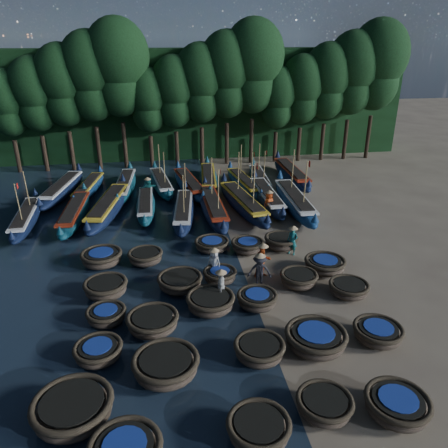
{
  "coord_description": "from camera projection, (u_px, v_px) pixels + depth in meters",
  "views": [
    {
      "loc": [
        -3.91,
        -19.32,
        11.01
      ],
      "look_at": [
        -0.49,
        2.89,
        1.3
      ],
      "focal_mm": 35.0,
      "sensor_mm": 36.0,
      "label": 1
    }
  ],
  "objects": [
    {
      "name": "ground",
      "position": [
        242.0,
        269.0,
        22.44
      ],
      "size": [
        120.0,
        120.0,
        0.0
      ],
      "primitive_type": "plane",
      "color": "gray",
      "rests_on": "ground"
    },
    {
      "name": "foliage_wall",
      "position": [
        196.0,
        104.0,
        41.78
      ],
      "size": [
        40.0,
        3.0,
        10.0
      ],
      "primitive_type": "cube",
      "color": "black",
      "rests_on": "ground"
    },
    {
      "name": "coracle_0",
      "position": [
        73.0,
        409.0,
        13.4
      ],
      "size": [
        3.06,
        3.06,
        0.83
      ],
      "rotation": [
        0.0,
        0.0,
        0.37
      ],
      "color": "#4E3F30",
      "rests_on": "ground"
    },
    {
      "name": "coracle_2",
      "position": [
        259.0,
        429.0,
        12.8
      ],
      "size": [
        2.29,
        2.29,
        0.72
      ],
      "rotation": [
        0.0,
        0.0,
        -0.34
      ],
      "color": "#4E3F30",
      "rests_on": "ground"
    },
    {
      "name": "coracle_3",
      "position": [
        324.0,
        405.0,
        13.69
      ],
      "size": [
        2.0,
        2.0,
        0.63
      ],
      "rotation": [
        0.0,
        0.0,
        0.19
      ],
      "color": "#4E3F30",
      "rests_on": "ground"
    },
    {
      "name": "coracle_4",
      "position": [
        397.0,
        405.0,
        13.63
      ],
      "size": [
        2.3,
        2.3,
        0.7
      ],
      "rotation": [
        0.0,
        0.0,
        -0.21
      ],
      "color": "#4E3F30",
      "rests_on": "ground"
    },
    {
      "name": "coracle_5",
      "position": [
        98.0,
        351.0,
        16.0
      ],
      "size": [
        1.99,
        1.99,
        0.64
      ],
      "rotation": [
        0.0,
        0.0,
        0.2
      ],
      "color": "#4E3F30",
      "rests_on": "ground"
    },
    {
      "name": "coracle_6",
      "position": [
        166.0,
        365.0,
        15.19
      ],
      "size": [
        2.39,
        2.39,
        0.8
      ],
      "rotation": [
        0.0,
        0.0,
        -0.08
      ],
      "color": "#4E3F30",
      "rests_on": "ground"
    },
    {
      "name": "coracle_7",
      "position": [
        259.0,
        350.0,
        16.02
      ],
      "size": [
        2.03,
        2.03,
        0.72
      ],
      "rotation": [
        0.0,
        0.0,
        -0.16
      ],
      "color": "#4E3F30",
      "rests_on": "ground"
    },
    {
      "name": "coracle_8",
      "position": [
        316.0,
        339.0,
        16.55
      ],
      "size": [
        2.4,
        2.4,
        0.78
      ],
      "rotation": [
        0.0,
        0.0,
        -0.08
      ],
      "color": "#4E3F30",
      "rests_on": "ground"
    },
    {
      "name": "coracle_9",
      "position": [
        378.0,
        332.0,
        17.01
      ],
      "size": [
        1.97,
        1.97,
        0.65
      ],
      "rotation": [
        0.0,
        0.0,
        0.06
      ],
      "color": "#4E3F30",
      "rests_on": "ground"
    },
    {
      "name": "coracle_10",
      "position": [
        106.0,
        315.0,
        18.08
      ],
      "size": [
        1.96,
        1.96,
        0.65
      ],
      "rotation": [
        0.0,
        0.0,
        0.34
      ],
      "color": "#4E3F30",
      "rests_on": "ground"
    },
    {
      "name": "coracle_11",
      "position": [
        153.0,
        322.0,
        17.57
      ],
      "size": [
        2.37,
        2.37,
        0.74
      ],
      "rotation": [
        0.0,
        0.0,
        0.22
      ],
      "color": "#4E3F30",
      "rests_on": "ground"
    },
    {
      "name": "coracle_12",
      "position": [
        211.0,
        302.0,
        18.84
      ],
      "size": [
        2.14,
        2.14,
        0.77
      ],
      "rotation": [
        0.0,
        0.0,
        -0.01
      ],
      "color": "#4E3F30",
      "rests_on": "ground"
    },
    {
      "name": "coracle_13",
      "position": [
        257.0,
        299.0,
        19.11
      ],
      "size": [
        1.83,
        1.83,
        0.7
      ],
      "rotation": [
        0.0,
        0.0,
        -0.1
      ],
      "color": "#4E3F30",
      "rests_on": "ground"
    },
    {
      "name": "coracle_14",
      "position": [
        349.0,
        288.0,
        19.98
      ],
      "size": [
        1.97,
        1.97,
        0.65
      ],
      "rotation": [
        0.0,
        0.0,
        0.16
      ],
      "color": "#4E3F30",
      "rests_on": "ground"
    },
    {
      "name": "coracle_15",
      "position": [
        106.0,
        288.0,
        19.91
      ],
      "size": [
        2.02,
        2.02,
        0.78
      ],
      "rotation": [
        0.0,
        0.0,
        -0.01
      ],
      "color": "#4E3F30",
      "rests_on": "ground"
    },
    {
      "name": "coracle_16",
      "position": [
        180.0,
        282.0,
        20.46
      ],
      "size": [
        2.15,
        2.15,
        0.72
      ],
      "rotation": [
        0.0,
        0.0,
        0.01
      ],
      "color": "#4E3F30",
      "rests_on": "ground"
    },
    {
      "name": "coracle_17",
      "position": [
        220.0,
        275.0,
        21.05
      ],
      "size": [
        1.65,
        1.65,
        0.66
      ],
      "rotation": [
        0.0,
        0.0,
        -0.09
      ],
      "color": "#4E3F30",
      "rests_on": "ground"
    },
    {
      "name": "coracle_18",
      "position": [
        299.0,
        279.0,
        20.72
      ],
      "size": [
        2.05,
        2.05,
        0.71
      ],
      "rotation": [
        0.0,
        0.0,
        -0.26
      ],
      "color": "#4E3F30",
      "rests_on": "ground"
    },
    {
      "name": "coracle_19",
      "position": [
        325.0,
        265.0,
        21.96
      ],
      "size": [
        2.11,
        2.11,
        0.73
      ],
      "rotation": [
        0.0,
        0.0,
        -0.1
      ],
      "color": "#4E3F30",
      "rests_on": "ground"
    },
    {
      "name": "coracle_20",
      "position": [
        102.0,
        258.0,
        22.6
      ],
      "size": [
        2.3,
        2.3,
        0.77
      ],
      "rotation": [
        0.0,
        0.0,
        0.18
      ],
      "color": "#4E3F30",
      "rests_on": "ground"
    },
    {
      "name": "coracle_21",
      "position": [
        145.0,
        257.0,
        22.77
      ],
      "size": [
        1.98,
        1.98,
        0.72
      ],
      "rotation": [
        0.0,
        0.0,
        -0.19
      ],
      "color": "#4E3F30",
      "rests_on": "ground"
    },
    {
      "name": "coracle_22",
      "position": [
        212.0,
        244.0,
        24.21
      ],
      "size": [
        1.94,
        1.94,
        0.63
      ],
      "rotation": [
        0.0,
        0.0,
        0.04
      ],
      "color": "#4E3F30",
      "rests_on": "ground"
    },
    {
      "name": "coracle_23",
      "position": [
        248.0,
        246.0,
        24.0
      ],
      "size": [
        1.85,
        1.85,
        0.69
      ],
      "rotation": [
        0.0,
        0.0,
        0.01
      ],
      "color": "#4E3F30",
      "rests_on": "ground"
    },
    {
      "name": "coracle_24",
      "position": [
        281.0,
        242.0,
        24.37
      ],
      "size": [
        1.91,
        1.91,
        0.77
      ],
      "rotation": [
        0.0,
        0.0,
        -0.1
      ],
      "color": "#4E3F30",
      "rests_on": "ground"
    },
    {
      "name": "long_boat_0",
      "position": [
        26.0,
        218.0,
        27.3
      ],
      "size": [
        1.77,
        7.63,
        3.24
      ],
      "rotation": [
        0.0,
        0.0,
        0.06
      ],
      "color": "#0E1733",
      "rests_on": "ground"
    },
    {
      "name": "long_boat_1",
      "position": [
        74.0,
        213.0,
        28.01
      ],
      "size": [
        1.69,
        8.09,
        1.42
      ],
      "rotation": [
        0.0,
        0.0,
        -0.04
      ],
      "color": "#0F4A57",
      "rests_on": "ground"
    },
    {
      "name": "long_boat_2",
      "position": [
        108.0,
        207.0,
        28.83
      ],
      "size": [
        3.12,
        9.05,
        1.61
      ],
      "rotation": [
        0.0,
        0.0,
        -0.17
      ],
      "color": "#0E1733",
      "rests_on": "ground"
    },
    {
      "name": "long_boat_3",
      "position": [
        146.0,
        205.0,
        29.51
      ],
      "size": [
        1.28,
        7.26,
        1.28
      ],
      "rotation": [
        0.0,
        0.0,
        -0.0
      ],
      "color": "#0F4A57",
      "rests_on": "ground"
    },
    {
      "name": "long_boat_4",
      "position": [
        184.0,
        211.0,
        28.35
      ],
      "size": [
        2.25,
        8.02,
        3.43
      ],
      "rotation": [
        0.0,
        0.0,
        -0.11
      ],
      "color": "#0E1733",
      "rests_on": "ground"
    },
    {
      "name": "long_boat_5",
      "position": [
        213.0,
        208.0,
        28.81
      ],
      "size": [
        1.65,
        8.6,
        3.65
      ],
      "rotation": [
        0.0,
        0.0,
        0.02
      ],
      "color": "#0E1733",
      "rests_on": "ground"
    },
    {
      "name": "long_boat_6",
      "position": [
        243.0,
        203.0,
        29.54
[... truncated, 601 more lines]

